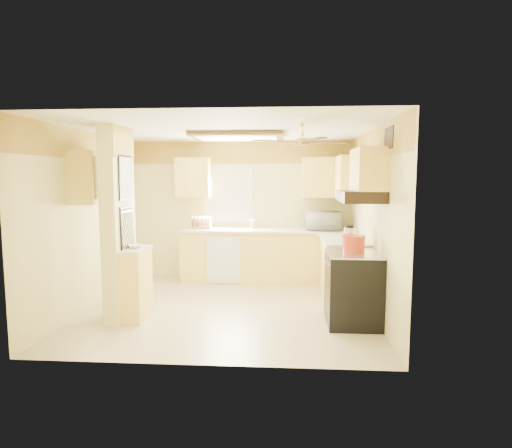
# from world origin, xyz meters

# --- Properties ---
(floor) EXTENTS (4.00, 4.00, 0.00)m
(floor) POSITION_xyz_m (0.00, 0.00, 0.00)
(floor) COLOR #C8B48A
(floor) RESTS_ON ground
(ceiling) EXTENTS (4.00, 4.00, 0.00)m
(ceiling) POSITION_xyz_m (0.00, 0.00, 2.50)
(ceiling) COLOR white
(ceiling) RESTS_ON wall_back
(wall_back) EXTENTS (4.00, 0.00, 4.00)m
(wall_back) POSITION_xyz_m (0.00, 1.90, 1.25)
(wall_back) COLOR #E4D58B
(wall_back) RESTS_ON floor
(wall_front) EXTENTS (4.00, 0.00, 4.00)m
(wall_front) POSITION_xyz_m (0.00, -1.90, 1.25)
(wall_front) COLOR #E4D58B
(wall_front) RESTS_ON floor
(wall_left) EXTENTS (0.00, 3.80, 3.80)m
(wall_left) POSITION_xyz_m (-2.00, 0.00, 1.25)
(wall_left) COLOR #E4D58B
(wall_left) RESTS_ON floor
(wall_right) EXTENTS (0.00, 3.80, 3.80)m
(wall_right) POSITION_xyz_m (2.00, 0.00, 1.25)
(wall_right) COLOR #E4D58B
(wall_right) RESTS_ON floor
(wallpaper_border) EXTENTS (4.00, 0.02, 0.40)m
(wallpaper_border) POSITION_xyz_m (0.00, 1.88, 2.30)
(wallpaper_border) COLOR #FFDD4B
(wallpaper_border) RESTS_ON wall_back
(partition_column) EXTENTS (0.20, 0.70, 2.50)m
(partition_column) POSITION_xyz_m (-1.35, -0.55, 1.25)
(partition_column) COLOR #E4D58B
(partition_column) RESTS_ON floor
(partition_ledge) EXTENTS (0.25, 0.55, 0.90)m
(partition_ledge) POSITION_xyz_m (-1.13, -0.55, 0.45)
(partition_ledge) COLOR #FFD866
(partition_ledge) RESTS_ON floor
(ledge_top) EXTENTS (0.28, 0.58, 0.04)m
(ledge_top) POSITION_xyz_m (-1.13, -0.55, 0.92)
(ledge_top) COLOR white
(ledge_top) RESTS_ON partition_ledge
(lower_cabinets_back) EXTENTS (3.00, 0.60, 0.90)m
(lower_cabinets_back) POSITION_xyz_m (0.50, 1.60, 0.45)
(lower_cabinets_back) COLOR #FFD866
(lower_cabinets_back) RESTS_ON floor
(lower_cabinets_right) EXTENTS (0.60, 1.40, 0.90)m
(lower_cabinets_right) POSITION_xyz_m (1.70, 0.60, 0.45)
(lower_cabinets_right) COLOR #FFD866
(lower_cabinets_right) RESTS_ON floor
(countertop_back) EXTENTS (3.04, 0.64, 0.04)m
(countertop_back) POSITION_xyz_m (0.50, 1.59, 0.92)
(countertop_back) COLOR white
(countertop_back) RESTS_ON lower_cabinets_back
(countertop_right) EXTENTS (0.64, 1.44, 0.04)m
(countertop_right) POSITION_xyz_m (1.69, 0.60, 0.92)
(countertop_right) COLOR white
(countertop_right) RESTS_ON lower_cabinets_right
(dishwasher_panel) EXTENTS (0.58, 0.02, 0.80)m
(dishwasher_panel) POSITION_xyz_m (-0.25, 1.29, 0.43)
(dishwasher_panel) COLOR white
(dishwasher_panel) RESTS_ON lower_cabinets_back
(window) EXTENTS (0.92, 0.02, 1.02)m
(window) POSITION_xyz_m (-0.25, 1.89, 1.55)
(window) COLOR white
(window) RESTS_ON wall_back
(upper_cab_back_left) EXTENTS (0.60, 0.35, 0.70)m
(upper_cab_back_left) POSITION_xyz_m (-0.85, 1.72, 1.85)
(upper_cab_back_left) COLOR #FFD866
(upper_cab_back_left) RESTS_ON wall_back
(upper_cab_back_right) EXTENTS (0.90, 0.35, 0.70)m
(upper_cab_back_right) POSITION_xyz_m (1.55, 1.72, 1.85)
(upper_cab_back_right) COLOR #FFD866
(upper_cab_back_right) RESTS_ON wall_back
(upper_cab_right) EXTENTS (0.35, 1.00, 0.70)m
(upper_cab_right) POSITION_xyz_m (1.82, 1.25, 1.85)
(upper_cab_right) COLOR #FFD866
(upper_cab_right) RESTS_ON wall_right
(upper_cab_left_wall) EXTENTS (0.35, 0.75, 0.70)m
(upper_cab_left_wall) POSITION_xyz_m (-1.82, -0.25, 1.85)
(upper_cab_left_wall) COLOR #FFD866
(upper_cab_left_wall) RESTS_ON wall_left
(upper_cab_over_stove) EXTENTS (0.35, 0.76, 0.52)m
(upper_cab_over_stove) POSITION_xyz_m (1.82, -0.55, 1.95)
(upper_cab_over_stove) COLOR #FFD866
(upper_cab_over_stove) RESTS_ON wall_right
(stove) EXTENTS (0.68, 0.77, 0.92)m
(stove) POSITION_xyz_m (1.67, -0.55, 0.46)
(stove) COLOR black
(stove) RESTS_ON floor
(range_hood) EXTENTS (0.50, 0.76, 0.14)m
(range_hood) POSITION_xyz_m (1.74, -0.55, 1.62)
(range_hood) COLOR black
(range_hood) RESTS_ON upper_cab_over_stove
(poster_menu) EXTENTS (0.02, 0.42, 0.57)m
(poster_menu) POSITION_xyz_m (-1.24, -0.55, 1.85)
(poster_menu) COLOR black
(poster_menu) RESTS_ON partition_column
(poster_nashville) EXTENTS (0.02, 0.42, 0.57)m
(poster_nashville) POSITION_xyz_m (-1.24, -0.55, 1.20)
(poster_nashville) COLOR black
(poster_nashville) RESTS_ON partition_column
(ceiling_light_panel) EXTENTS (1.35, 0.95, 0.06)m
(ceiling_light_panel) POSITION_xyz_m (0.10, 0.50, 2.46)
(ceiling_light_panel) COLOR brown
(ceiling_light_panel) RESTS_ON ceiling
(ceiling_fan) EXTENTS (1.15, 1.15, 0.26)m
(ceiling_fan) POSITION_xyz_m (1.00, -0.70, 2.29)
(ceiling_fan) COLOR gold
(ceiling_fan) RESTS_ON ceiling
(vent_grate) EXTENTS (0.02, 0.40, 0.25)m
(vent_grate) POSITION_xyz_m (1.98, -0.90, 2.30)
(vent_grate) COLOR black
(vent_grate) RESTS_ON wall_right
(microwave) EXTENTS (0.60, 0.42, 0.32)m
(microwave) POSITION_xyz_m (1.47, 1.57, 1.10)
(microwave) COLOR white
(microwave) RESTS_ON countertop_back
(bowl) EXTENTS (0.22, 0.22, 0.05)m
(bowl) POSITION_xyz_m (-1.13, -0.54, 0.96)
(bowl) COLOR white
(bowl) RESTS_ON ledge_top
(dutch_oven) EXTENTS (0.30, 0.30, 0.20)m
(dutch_oven) POSITION_xyz_m (1.69, -0.41, 1.02)
(dutch_oven) COLOR red
(dutch_oven) RESTS_ON stove
(kettle) EXTENTS (0.16, 0.16, 0.25)m
(kettle) POSITION_xyz_m (1.71, 0.06, 1.06)
(kettle) COLOR silver
(kettle) RESTS_ON countertop_right
(dish_rack) EXTENTS (0.38, 0.28, 0.21)m
(dish_rack) POSITION_xyz_m (-0.70, 1.63, 1.02)
(dish_rack) COLOR tan
(dish_rack) RESTS_ON countertop_back
(utensil_crock) EXTENTS (0.11, 0.11, 0.23)m
(utensil_crock) POSITION_xyz_m (0.23, 1.75, 1.02)
(utensil_crock) COLOR white
(utensil_crock) RESTS_ON countertop_back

